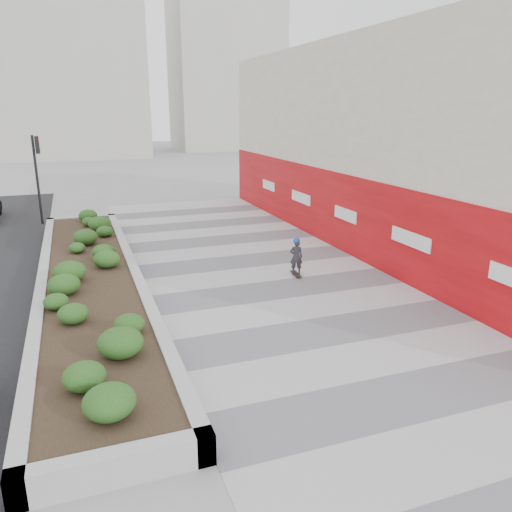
{
  "coord_description": "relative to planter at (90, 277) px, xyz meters",
  "views": [
    {
      "loc": [
        -5.68,
        -8.37,
        5.37
      ],
      "look_at": [
        -0.72,
        5.19,
        1.1
      ],
      "focal_mm": 35.0,
      "sensor_mm": 36.0,
      "label": 1
    }
  ],
  "objects": [
    {
      "name": "traffic_signal_near",
      "position": [
        -1.73,
        10.5,
        2.34
      ],
      "size": [
        0.33,
        0.28,
        4.2
      ],
      "color": "black",
      "rests_on": "ground"
    },
    {
      "name": "walkway",
      "position": [
        5.5,
        -4.0,
        -0.41
      ],
      "size": [
        8.0,
        36.0,
        0.01
      ],
      "primitive_type": "cube",
      "color": "#A8A8AD",
      "rests_on": "ground"
    },
    {
      "name": "planter",
      "position": [
        0.0,
        0.0,
        0.0
      ],
      "size": [
        3.0,
        18.0,
        0.9
      ],
      "color": "#9E9EA0",
      "rests_on": "ground"
    },
    {
      "name": "building",
      "position": [
        12.48,
        1.98,
        3.56
      ],
      "size": [
        6.04,
        24.08,
        8.0
      ],
      "color": "silver",
      "rests_on": "ground"
    },
    {
      "name": "skateboarder",
      "position": [
        6.51,
        -0.96,
        0.25
      ],
      "size": [
        0.49,
        0.74,
        1.32
      ],
      "rotation": [
        0.0,
        0.0,
        -0.12
      ],
      "color": "beige",
      "rests_on": "ground"
    },
    {
      "name": "distant_bldg_north_r",
      "position": [
        20.5,
        53.0,
        11.58
      ],
      "size": [
        14.0,
        10.0,
        24.0
      ],
      "primitive_type": "cube",
      "color": "#ADAAA3",
      "rests_on": "ground"
    },
    {
      "name": "manhole_cover",
      "position": [
        6.0,
        -4.0,
        -0.42
      ],
      "size": [
        0.44,
        0.44,
        0.01
      ],
      "primitive_type": "cylinder",
      "color": "#595654",
      "rests_on": "ground"
    },
    {
      "name": "ground",
      "position": [
        5.5,
        -7.0,
        -0.42
      ],
      "size": [
        160.0,
        160.0,
        0.0
      ],
      "primitive_type": "plane",
      "color": "gray",
      "rests_on": "ground"
    },
    {
      "name": "distant_bldg_north_l",
      "position": [
        0.5,
        48.0,
        9.58
      ],
      "size": [
        16.0,
        12.0,
        20.0
      ],
      "primitive_type": "cube",
      "color": "#ADAAA3",
      "rests_on": "ground"
    }
  ]
}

